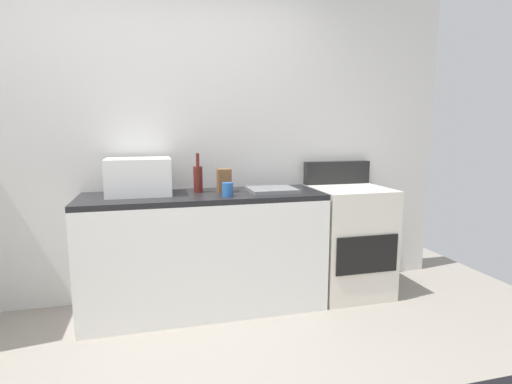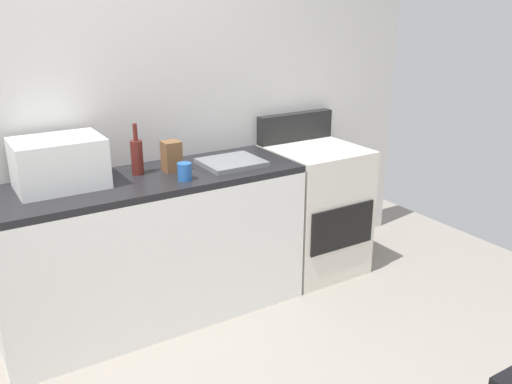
{
  "view_description": "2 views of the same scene",
  "coord_description": "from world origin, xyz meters",
  "px_view_note": "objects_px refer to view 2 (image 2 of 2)",
  "views": [
    {
      "loc": [
        -0.06,
        -1.75,
        1.37
      ],
      "look_at": [
        0.59,
        0.74,
        0.97
      ],
      "focal_mm": 27.84,
      "sensor_mm": 36.0,
      "label": 1
    },
    {
      "loc": [
        -0.74,
        -1.65,
        1.85
      ],
      "look_at": [
        0.68,
        0.64,
        0.91
      ],
      "focal_mm": 38.23,
      "sensor_mm": 36.0,
      "label": 2
    }
  ],
  "objects_px": {
    "stove_oven": "(314,207)",
    "wine_bottle": "(137,156)",
    "knife_block": "(172,156)",
    "coffee_mug": "(185,172)",
    "microwave": "(59,163)"
  },
  "relations": [
    {
      "from": "stove_oven",
      "to": "knife_block",
      "type": "bearing_deg",
      "value": 178.44
    },
    {
      "from": "stove_oven",
      "to": "wine_bottle",
      "type": "height_order",
      "value": "wine_bottle"
    },
    {
      "from": "microwave",
      "to": "knife_block",
      "type": "height_order",
      "value": "microwave"
    },
    {
      "from": "microwave",
      "to": "wine_bottle",
      "type": "relative_size",
      "value": 1.53
    },
    {
      "from": "microwave",
      "to": "wine_bottle",
      "type": "bearing_deg",
      "value": 0.85
    },
    {
      "from": "wine_bottle",
      "to": "knife_block",
      "type": "xyz_separation_m",
      "value": [
        0.19,
        -0.05,
        -0.02
      ]
    },
    {
      "from": "stove_oven",
      "to": "coffee_mug",
      "type": "xyz_separation_m",
      "value": [
        -1.07,
        -0.17,
        0.48
      ]
    },
    {
      "from": "microwave",
      "to": "coffee_mug",
      "type": "xyz_separation_m",
      "value": [
        0.62,
        -0.24,
        -0.09
      ]
    },
    {
      "from": "wine_bottle",
      "to": "coffee_mug",
      "type": "height_order",
      "value": "wine_bottle"
    },
    {
      "from": "knife_block",
      "to": "stove_oven",
      "type": "bearing_deg",
      "value": -1.56
    },
    {
      "from": "microwave",
      "to": "stove_oven",
      "type": "bearing_deg",
      "value": -2.4
    },
    {
      "from": "knife_block",
      "to": "coffee_mug",
      "type": "bearing_deg",
      "value": -93.0
    },
    {
      "from": "stove_oven",
      "to": "microwave",
      "type": "distance_m",
      "value": 1.78
    },
    {
      "from": "wine_bottle",
      "to": "coffee_mug",
      "type": "bearing_deg",
      "value": -53.68
    },
    {
      "from": "stove_oven",
      "to": "wine_bottle",
      "type": "xyz_separation_m",
      "value": [
        -1.25,
        0.08,
        0.54
      ]
    }
  ]
}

